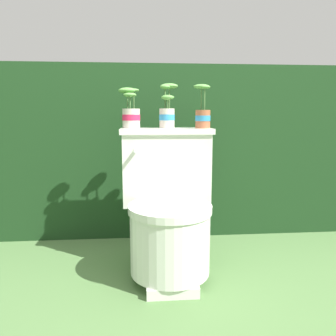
{
  "coord_description": "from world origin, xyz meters",
  "views": [
    {
      "loc": [
        -0.16,
        -1.58,
        0.84
      ],
      "look_at": [
        -0.02,
        0.1,
        0.57
      ],
      "focal_mm": 35.0,
      "sensor_mm": 36.0,
      "label": 1
    }
  ],
  "objects_px": {
    "potted_plant_left": "(131,112)",
    "potted_plant_middle": "(203,113)",
    "potted_plant_midleft": "(167,110)",
    "toilet": "(168,209)"
  },
  "relations": [
    {
      "from": "toilet",
      "to": "potted_plant_middle",
      "type": "relative_size",
      "value": 3.25
    },
    {
      "from": "potted_plant_midleft",
      "to": "toilet",
      "type": "bearing_deg",
      "value": -92.9
    },
    {
      "from": "toilet",
      "to": "potted_plant_midleft",
      "type": "relative_size",
      "value": 3.14
    },
    {
      "from": "potted_plant_left",
      "to": "potted_plant_middle",
      "type": "height_order",
      "value": "potted_plant_middle"
    },
    {
      "from": "toilet",
      "to": "potted_plant_left",
      "type": "xyz_separation_m",
      "value": [
        -0.19,
        0.16,
        0.5
      ]
    },
    {
      "from": "potted_plant_midleft",
      "to": "potted_plant_middle",
      "type": "xyz_separation_m",
      "value": [
        0.19,
        -0.04,
        -0.01
      ]
    },
    {
      "from": "potted_plant_midleft",
      "to": "potted_plant_middle",
      "type": "height_order",
      "value": "potted_plant_midleft"
    },
    {
      "from": "toilet",
      "to": "potted_plant_middle",
      "type": "height_order",
      "value": "potted_plant_middle"
    },
    {
      "from": "toilet",
      "to": "potted_plant_left",
      "type": "distance_m",
      "value": 0.56
    },
    {
      "from": "potted_plant_left",
      "to": "potted_plant_midleft",
      "type": "distance_m",
      "value": 0.2
    }
  ]
}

